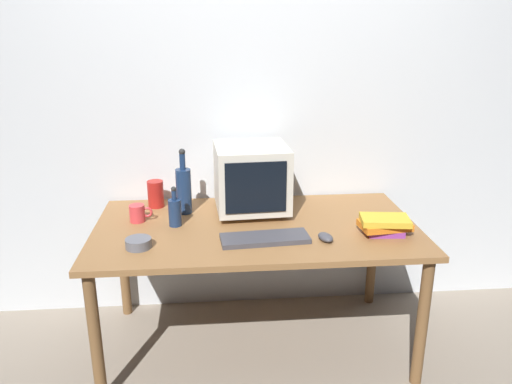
{
  "coord_description": "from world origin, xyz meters",
  "views": [
    {
      "loc": [
        -0.21,
        -2.38,
        1.7
      ],
      "look_at": [
        0.0,
        0.0,
        0.89
      ],
      "focal_mm": 35.29,
      "sensor_mm": 36.0,
      "label": 1
    }
  ],
  "objects_px": {
    "computer_mouse": "(326,237)",
    "mug": "(138,213)",
    "metal_canister": "(156,194)",
    "cd_spindle": "(138,243)",
    "crt_monitor": "(251,178)",
    "keyboard": "(265,238)",
    "bottle_short": "(175,211)",
    "book_stack": "(385,225)",
    "bottle_tall": "(184,189)"
  },
  "relations": [
    {
      "from": "mug",
      "to": "bottle_short",
      "type": "bearing_deg",
      "value": -20.7
    },
    {
      "from": "crt_monitor",
      "to": "metal_canister",
      "type": "xyz_separation_m",
      "value": [
        -0.53,
        0.13,
        -0.12
      ]
    },
    {
      "from": "keyboard",
      "to": "mug",
      "type": "relative_size",
      "value": 3.5
    },
    {
      "from": "crt_monitor",
      "to": "bottle_short",
      "type": "distance_m",
      "value": 0.45
    },
    {
      "from": "computer_mouse",
      "to": "bottle_tall",
      "type": "bearing_deg",
      "value": 130.3
    },
    {
      "from": "computer_mouse",
      "to": "mug",
      "type": "bearing_deg",
      "value": 143.16
    },
    {
      "from": "computer_mouse",
      "to": "keyboard",
      "type": "bearing_deg",
      "value": 157.89
    },
    {
      "from": "book_stack",
      "to": "mug",
      "type": "relative_size",
      "value": 2.14
    },
    {
      "from": "crt_monitor",
      "to": "computer_mouse",
      "type": "height_order",
      "value": "crt_monitor"
    },
    {
      "from": "keyboard",
      "to": "bottle_tall",
      "type": "bearing_deg",
      "value": 129.39
    },
    {
      "from": "crt_monitor",
      "to": "metal_canister",
      "type": "bearing_deg",
      "value": 166.48
    },
    {
      "from": "keyboard",
      "to": "computer_mouse",
      "type": "height_order",
      "value": "computer_mouse"
    },
    {
      "from": "keyboard",
      "to": "mug",
      "type": "height_order",
      "value": "mug"
    },
    {
      "from": "book_stack",
      "to": "metal_canister",
      "type": "height_order",
      "value": "metal_canister"
    },
    {
      "from": "keyboard",
      "to": "mug",
      "type": "xyz_separation_m",
      "value": [
        -0.63,
        0.3,
        0.03
      ]
    },
    {
      "from": "crt_monitor",
      "to": "bottle_tall",
      "type": "height_order",
      "value": "crt_monitor"
    },
    {
      "from": "keyboard",
      "to": "bottle_short",
      "type": "bearing_deg",
      "value": 147.64
    },
    {
      "from": "mug",
      "to": "cd_spindle",
      "type": "distance_m",
      "value": 0.33
    },
    {
      "from": "crt_monitor",
      "to": "book_stack",
      "type": "xyz_separation_m",
      "value": [
        0.63,
        -0.36,
        -0.14
      ]
    },
    {
      "from": "bottle_short",
      "to": "book_stack",
      "type": "relative_size",
      "value": 0.82
    },
    {
      "from": "crt_monitor",
      "to": "keyboard",
      "type": "relative_size",
      "value": 0.97
    },
    {
      "from": "crt_monitor",
      "to": "cd_spindle",
      "type": "distance_m",
      "value": 0.72
    },
    {
      "from": "crt_monitor",
      "to": "cd_spindle",
      "type": "bearing_deg",
      "value": -142.82
    },
    {
      "from": "computer_mouse",
      "to": "bottle_tall",
      "type": "height_order",
      "value": "bottle_tall"
    },
    {
      "from": "bottle_tall",
      "to": "cd_spindle",
      "type": "height_order",
      "value": "bottle_tall"
    },
    {
      "from": "bottle_short",
      "to": "cd_spindle",
      "type": "height_order",
      "value": "bottle_short"
    },
    {
      "from": "mug",
      "to": "metal_canister",
      "type": "xyz_separation_m",
      "value": [
        0.07,
        0.22,
        0.03
      ]
    },
    {
      "from": "keyboard",
      "to": "mug",
      "type": "distance_m",
      "value": 0.7
    },
    {
      "from": "computer_mouse",
      "to": "mug",
      "type": "relative_size",
      "value": 0.83
    },
    {
      "from": "bottle_short",
      "to": "keyboard",
      "type": "bearing_deg",
      "value": -27.74
    },
    {
      "from": "crt_monitor",
      "to": "metal_canister",
      "type": "relative_size",
      "value": 2.72
    },
    {
      "from": "cd_spindle",
      "to": "bottle_short",
      "type": "bearing_deg",
      "value": 59.26
    },
    {
      "from": "mug",
      "to": "metal_canister",
      "type": "distance_m",
      "value": 0.23
    },
    {
      "from": "computer_mouse",
      "to": "cd_spindle",
      "type": "distance_m",
      "value": 0.88
    },
    {
      "from": "bottle_short",
      "to": "cd_spindle",
      "type": "bearing_deg",
      "value": -120.74
    },
    {
      "from": "bottle_short",
      "to": "metal_canister",
      "type": "distance_m",
      "value": 0.32
    },
    {
      "from": "keyboard",
      "to": "metal_canister",
      "type": "bearing_deg",
      "value": 132.47
    },
    {
      "from": "book_stack",
      "to": "cd_spindle",
      "type": "relative_size",
      "value": 2.14
    },
    {
      "from": "computer_mouse",
      "to": "metal_canister",
      "type": "relative_size",
      "value": 0.67
    },
    {
      "from": "book_stack",
      "to": "cd_spindle",
      "type": "height_order",
      "value": "book_stack"
    },
    {
      "from": "keyboard",
      "to": "cd_spindle",
      "type": "relative_size",
      "value": 3.5
    },
    {
      "from": "crt_monitor",
      "to": "cd_spindle",
      "type": "xyz_separation_m",
      "value": [
        -0.56,
        -0.42,
        -0.17
      ]
    },
    {
      "from": "bottle_tall",
      "to": "bottle_short",
      "type": "relative_size",
      "value": 1.71
    },
    {
      "from": "bottle_tall",
      "to": "metal_canister",
      "type": "relative_size",
      "value": 2.39
    },
    {
      "from": "mug",
      "to": "cd_spindle",
      "type": "height_order",
      "value": "mug"
    },
    {
      "from": "crt_monitor",
      "to": "bottle_tall",
      "type": "distance_m",
      "value": 0.37
    },
    {
      "from": "crt_monitor",
      "to": "bottle_short",
      "type": "xyz_separation_m",
      "value": [
        -0.4,
        -0.17,
        -0.11
      ]
    },
    {
      "from": "metal_canister",
      "to": "cd_spindle",
      "type": "bearing_deg",
      "value": -92.78
    },
    {
      "from": "mug",
      "to": "cd_spindle",
      "type": "xyz_separation_m",
      "value": [
        0.05,
        -0.33,
        -0.02
      ]
    },
    {
      "from": "bottle_tall",
      "to": "crt_monitor",
      "type": "bearing_deg",
      "value": -2.63
    }
  ]
}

